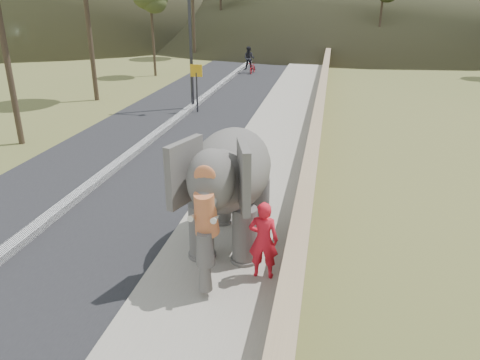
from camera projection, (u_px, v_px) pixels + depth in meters
name	position (u px, v px, depth m)	size (l,w,h in m)	color
ground	(228.00, 255.00, 10.83)	(160.00, 160.00, 0.00)	olive
road	(166.00, 129.00, 20.83)	(7.00, 120.00, 0.03)	black
median	(166.00, 127.00, 20.79)	(0.35, 120.00, 0.22)	black
walkway	(278.00, 134.00, 19.92)	(3.00, 120.00, 0.15)	#9E9687
parapet	(318.00, 125.00, 19.45)	(0.30, 120.00, 1.10)	tan
lamppost	(195.00, 10.00, 22.84)	(1.76, 0.36, 8.00)	#2E2E33
signboard	(197.00, 80.00, 23.20)	(0.60, 0.08, 2.40)	#2D2D33
elephant_and_man	(232.00, 186.00, 10.66)	(2.26, 3.93, 2.83)	#65605B
motorcyclist	(251.00, 62.00, 35.17)	(1.02, 1.57, 1.98)	maroon
trees	(257.00, 16.00, 35.54)	(41.00, 42.19, 9.52)	#473828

